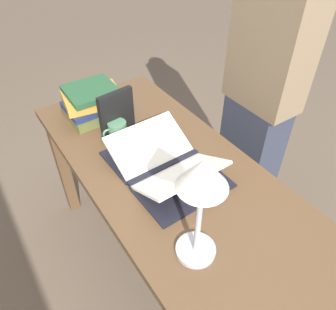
{
  "coord_description": "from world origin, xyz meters",
  "views": [
    {
      "loc": [
        -0.78,
        0.54,
        1.65
      ],
      "look_at": [
        0.02,
        0.01,
        0.81
      ],
      "focal_mm": 35.0,
      "sensor_mm": 36.0,
      "label": 1
    }
  ],
  "objects_px": {
    "open_book": "(164,163)",
    "coffee_mug": "(117,131)",
    "reading_lamp": "(202,187)",
    "person_reader": "(261,98)",
    "book_stack_tall": "(93,102)",
    "book_standing_upright": "(117,113)"
  },
  "relations": [
    {
      "from": "open_book",
      "to": "coffee_mug",
      "type": "distance_m",
      "value": 0.29
    },
    {
      "from": "reading_lamp",
      "to": "person_reader",
      "type": "height_order",
      "value": "person_reader"
    },
    {
      "from": "book_stack_tall",
      "to": "open_book",
      "type": "bearing_deg",
      "value": -172.51
    },
    {
      "from": "open_book",
      "to": "book_standing_upright",
      "type": "relative_size",
      "value": 2.33
    },
    {
      "from": "open_book",
      "to": "coffee_mug",
      "type": "bearing_deg",
      "value": 10.53
    },
    {
      "from": "book_stack_tall",
      "to": "person_reader",
      "type": "distance_m",
      "value": 0.83
    },
    {
      "from": "book_standing_upright",
      "to": "person_reader",
      "type": "height_order",
      "value": "person_reader"
    },
    {
      "from": "person_reader",
      "to": "book_stack_tall",
      "type": "bearing_deg",
      "value": -120.5
    },
    {
      "from": "book_stack_tall",
      "to": "coffee_mug",
      "type": "xyz_separation_m",
      "value": [
        -0.23,
        -0.01,
        -0.03
      ]
    },
    {
      "from": "book_stack_tall",
      "to": "book_standing_upright",
      "type": "relative_size",
      "value": 1.38
    },
    {
      "from": "coffee_mug",
      "to": "book_standing_upright",
      "type": "bearing_deg",
      "value": -32.71
    },
    {
      "from": "book_stack_tall",
      "to": "person_reader",
      "type": "relative_size",
      "value": 0.18
    },
    {
      "from": "book_standing_upright",
      "to": "coffee_mug",
      "type": "height_order",
      "value": "book_standing_upright"
    },
    {
      "from": "book_stack_tall",
      "to": "reading_lamp",
      "type": "bearing_deg",
      "value": 176.27
    },
    {
      "from": "open_book",
      "to": "person_reader",
      "type": "relative_size",
      "value": 0.3
    },
    {
      "from": "open_book",
      "to": "person_reader",
      "type": "height_order",
      "value": "person_reader"
    },
    {
      "from": "open_book",
      "to": "reading_lamp",
      "type": "relative_size",
      "value": 1.24
    },
    {
      "from": "book_stack_tall",
      "to": "reading_lamp",
      "type": "relative_size",
      "value": 0.74
    },
    {
      "from": "open_book",
      "to": "person_reader",
      "type": "distance_m",
      "value": 0.65
    },
    {
      "from": "open_book",
      "to": "reading_lamp",
      "type": "bearing_deg",
      "value": 159.64
    },
    {
      "from": "open_book",
      "to": "reading_lamp",
      "type": "height_order",
      "value": "reading_lamp"
    },
    {
      "from": "book_standing_upright",
      "to": "person_reader",
      "type": "distance_m",
      "value": 0.72
    }
  ]
}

